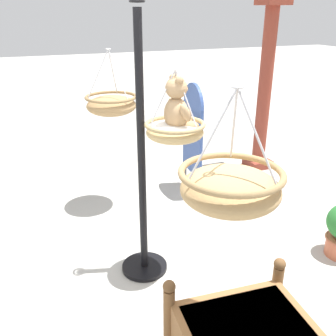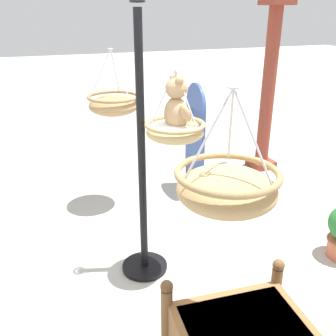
# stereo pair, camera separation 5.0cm
# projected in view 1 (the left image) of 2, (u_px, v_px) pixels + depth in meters

# --- Properties ---
(ground_plane) EXTENTS (40.00, 40.00, 0.00)m
(ground_plane) POSITION_uv_depth(u_px,v_px,m) (164.00, 277.00, 3.63)
(ground_plane) COLOR #ADAAA3
(display_pole_central) EXTENTS (0.44, 0.44, 2.43)m
(display_pole_central) POSITION_uv_depth(u_px,v_px,m) (143.00, 200.00, 3.46)
(display_pole_central) COLOR black
(display_pole_central) RESTS_ON ground
(hanging_basket_with_teddy) EXTENTS (0.51, 0.51, 0.60)m
(hanging_basket_with_teddy) POSITION_uv_depth(u_px,v_px,m) (175.00, 130.00, 3.16)
(hanging_basket_with_teddy) COLOR tan
(teddy_bear) EXTENTS (0.32, 0.28, 0.46)m
(teddy_bear) POSITION_uv_depth(u_px,v_px,m) (178.00, 107.00, 3.09)
(teddy_bear) COLOR tan
(hanging_basket_left_high) EXTENTS (0.61, 0.61, 0.76)m
(hanging_basket_left_high) POSITION_uv_depth(u_px,v_px,m) (111.00, 104.00, 4.47)
(hanging_basket_left_high) COLOR #A37F51
(hanging_basket_right_low) EXTENTS (0.56, 0.56, 0.66)m
(hanging_basket_right_low) POSITION_uv_depth(u_px,v_px,m) (230.00, 187.00, 2.00)
(hanging_basket_right_low) COLOR tan
(greenhouse_pillar_left) EXTENTS (0.38, 0.38, 2.52)m
(greenhouse_pillar_left) POSITION_uv_depth(u_px,v_px,m) (264.00, 92.00, 5.73)
(greenhouse_pillar_left) COLOR brown
(greenhouse_pillar_left) RESTS_ON ground
(display_sign_board) EXTENTS (0.59, 0.08, 1.51)m
(display_sign_board) POSITION_uv_depth(u_px,v_px,m) (193.00, 130.00, 5.01)
(display_sign_board) COLOR #334C8C
(display_sign_board) RESTS_ON ground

